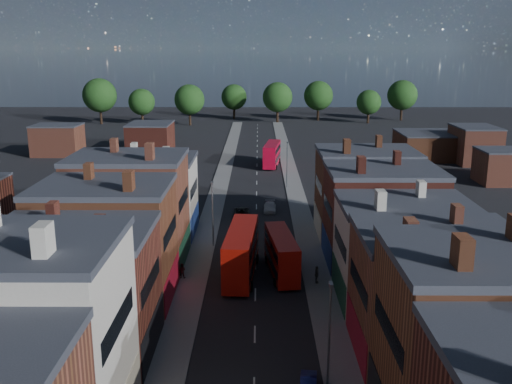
{
  "coord_description": "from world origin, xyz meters",
  "views": [
    {
      "loc": [
        0.29,
        -35.75,
        23.47
      ],
      "look_at": [
        0.0,
        32.12,
        6.34
      ],
      "focal_mm": 40.0,
      "sensor_mm": 36.0,
      "label": 1
    }
  ],
  "objects_px": {
    "bus_1": "(281,253)",
    "ped_1": "(182,271)",
    "car_2": "(242,213)",
    "ped_3": "(317,274)",
    "bus_0": "(241,252)",
    "car_3": "(270,207)",
    "bus_2": "(272,154)"
  },
  "relations": [
    {
      "from": "bus_2",
      "to": "car_2",
      "type": "height_order",
      "value": "bus_2"
    },
    {
      "from": "bus_1",
      "to": "ped_1",
      "type": "bearing_deg",
      "value": -179.59
    },
    {
      "from": "car_2",
      "to": "ped_3",
      "type": "distance_m",
      "value": 24.84
    },
    {
      "from": "bus_1",
      "to": "car_3",
      "type": "bearing_deg",
      "value": 84.74
    },
    {
      "from": "bus_2",
      "to": "bus_1",
      "type": "bearing_deg",
      "value": -82.79
    },
    {
      "from": "car_3",
      "to": "ped_1",
      "type": "bearing_deg",
      "value": -108.75
    },
    {
      "from": "bus_2",
      "to": "ped_1",
      "type": "relative_size",
      "value": 6.97
    },
    {
      "from": "bus_1",
      "to": "ped_3",
      "type": "distance_m",
      "value": 4.6
    },
    {
      "from": "bus_2",
      "to": "car_3",
      "type": "distance_m",
      "value": 33.55
    },
    {
      "from": "bus_2",
      "to": "ped_1",
      "type": "distance_m",
      "value": 60.11
    },
    {
      "from": "bus_0",
      "to": "bus_1",
      "type": "height_order",
      "value": "bus_0"
    },
    {
      "from": "ped_1",
      "to": "bus_0",
      "type": "bearing_deg",
      "value": -165.53
    },
    {
      "from": "bus_0",
      "to": "bus_2",
      "type": "distance_m",
      "value": 58.56
    },
    {
      "from": "bus_2",
      "to": "ped_3",
      "type": "relative_size",
      "value": 6.06
    },
    {
      "from": "bus_1",
      "to": "car_3",
      "type": "xyz_separation_m",
      "value": [
        -0.76,
        24.27,
        -1.72
      ]
    },
    {
      "from": "car_2",
      "to": "ped_3",
      "type": "relative_size",
      "value": 2.65
    },
    {
      "from": "bus_1",
      "to": "car_2",
      "type": "distance_m",
      "value": 21.36
    },
    {
      "from": "bus_2",
      "to": "car_2",
      "type": "bearing_deg",
      "value": -90.37
    },
    {
      "from": "bus_1",
      "to": "ped_1",
      "type": "distance_m",
      "value": 10.64
    },
    {
      "from": "bus_2",
      "to": "ped_3",
      "type": "distance_m",
      "value": 60.51
    },
    {
      "from": "ped_3",
      "to": "car_3",
      "type": "bearing_deg",
      "value": 6.09
    },
    {
      "from": "car_2",
      "to": "ped_3",
      "type": "bearing_deg",
      "value": -73.52
    },
    {
      "from": "car_2",
      "to": "ped_1",
      "type": "height_order",
      "value": "ped_1"
    },
    {
      "from": "car_2",
      "to": "car_3",
      "type": "xyz_separation_m",
      "value": [
        4.06,
        3.53,
        -0.04
      ]
    },
    {
      "from": "car_3",
      "to": "ped_1",
      "type": "height_order",
      "value": "ped_1"
    },
    {
      "from": "car_2",
      "to": "ped_1",
      "type": "distance_m",
      "value": 22.82
    },
    {
      "from": "bus_0",
      "to": "car_3",
      "type": "relative_size",
      "value": 2.78
    },
    {
      "from": "bus_1",
      "to": "car_2",
      "type": "height_order",
      "value": "bus_1"
    },
    {
      "from": "bus_0",
      "to": "bus_2",
      "type": "bearing_deg",
      "value": 89.73
    },
    {
      "from": "car_2",
      "to": "car_3",
      "type": "distance_m",
      "value": 5.38
    },
    {
      "from": "bus_1",
      "to": "car_3",
      "type": "relative_size",
      "value": 2.37
    },
    {
      "from": "bus_0",
      "to": "bus_1",
      "type": "bearing_deg",
      "value": 12.59
    }
  ]
}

